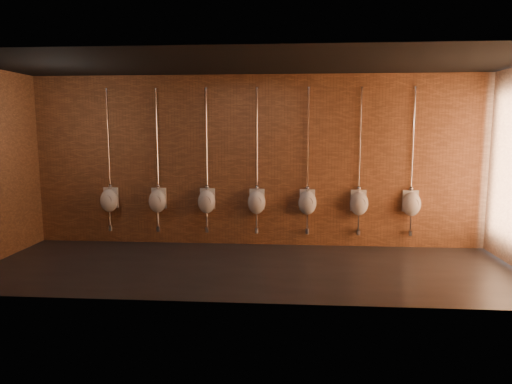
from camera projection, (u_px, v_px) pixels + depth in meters
ground at (249, 267)px, 7.31m from camera, size 8.50×8.50×0.00m
room_shell at (249, 142)px, 7.04m from camera, size 8.54×3.04×3.22m
urinal_0 at (109, 199)px, 8.77m from camera, size 0.35×0.31×2.71m
urinal_1 at (158, 200)px, 8.70m from camera, size 0.35×0.31×2.71m
urinal_2 at (207, 201)px, 8.63m from camera, size 0.35×0.31×2.71m
urinal_3 at (257, 201)px, 8.56m from camera, size 0.35×0.31×2.71m
urinal_4 at (307, 202)px, 8.49m from camera, size 0.35×0.31×2.71m
urinal_5 at (359, 202)px, 8.42m from camera, size 0.35×0.31×2.71m
urinal_6 at (411, 203)px, 8.35m from camera, size 0.35×0.31×2.71m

